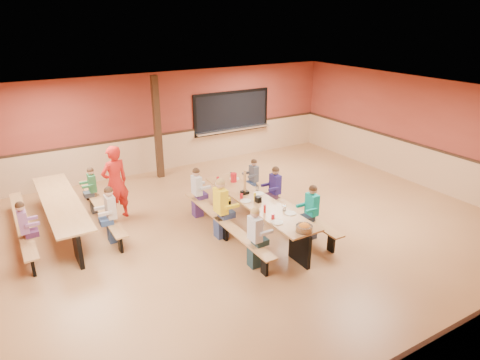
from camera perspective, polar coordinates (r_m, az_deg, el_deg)
ground at (r=9.56m, az=0.18°, el=-7.43°), size 12.00×12.00×0.00m
room_envelope at (r=9.24m, az=0.18°, el=-3.68°), size 12.04×10.04×3.02m
kitchen_pass_through at (r=14.31m, az=-1.09°, el=8.82°), size 2.78×0.28×1.38m
structural_post at (r=12.67m, az=-10.95°, el=6.82°), size 0.18×0.18×3.00m
cafeteria_table_main at (r=9.55m, az=2.27°, el=-3.93°), size 1.91×3.70×0.74m
cafeteria_table_second at (r=10.32m, az=-22.63°, el=-3.65°), size 1.91×3.70×0.74m
seated_child_white_left at (r=8.21m, az=2.00°, el=-7.71°), size 0.38×0.31×1.24m
seated_adult_yellow at (r=9.23m, az=-2.57°, el=-3.85°), size 0.44×0.36×1.35m
seated_child_grey_left at (r=10.24m, az=-5.76°, el=-1.71°), size 0.37×0.30×1.21m
seated_child_teal_right at (r=9.33m, az=9.51°, el=-4.29°), size 0.38×0.31×1.22m
seated_child_navy_right at (r=10.30m, az=4.68°, el=-1.51°), size 0.37×0.31×1.22m
seated_child_char_right at (r=11.05m, az=1.84°, el=-0.07°), size 0.33×0.27×1.13m
seated_child_purple_sec at (r=9.51m, az=-26.78°, el=-6.01°), size 0.36×0.30×1.20m
seated_child_green_sec at (r=11.00m, az=-19.02°, el=-1.33°), size 0.34×0.28×1.15m
seated_child_tan_sec at (r=9.47m, az=-16.78°, el=-4.48°), size 0.39×0.32×1.24m
standing_woman at (r=10.39m, az=-16.30°, el=-0.38°), size 0.76×0.60×1.81m
punch_pitcher at (r=10.45m, az=-0.86°, el=0.33°), size 0.16×0.16×0.22m
chip_bowl at (r=8.23m, az=8.57°, el=-6.31°), size 0.32×0.32×0.15m
napkin_dispenser at (r=9.36m, az=2.43°, el=-2.60°), size 0.10×0.14×0.13m
condiment_mustard at (r=9.45m, az=1.99°, el=-2.21°), size 0.06×0.06×0.17m
condiment_ketchup at (r=8.88m, az=3.32°, el=-3.84°), size 0.06×0.06×0.17m
table_paddle at (r=9.76m, az=0.64°, el=-1.07°), size 0.16×0.16×0.56m
place_settings at (r=9.44m, az=2.30°, el=-2.46°), size 0.65×3.30×0.11m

